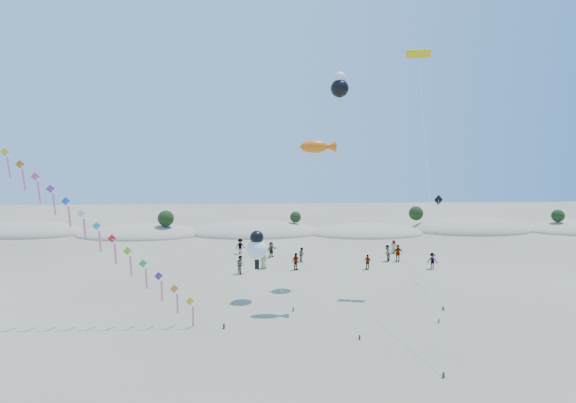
% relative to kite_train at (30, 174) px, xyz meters
% --- Properties ---
extents(ground, '(160.00, 160.00, 0.00)m').
position_rel_kite_train_xyz_m(ground, '(14.89, -11.85, -10.51)').
color(ground, '#7A6F55').
rests_on(ground, ground).
extents(dune_ridge, '(145.30, 11.49, 5.57)m').
position_rel_kite_train_xyz_m(dune_ridge, '(15.95, 33.29, -10.40)').
color(dune_ridge, tan).
rests_on(dune_ridge, ground).
extents(kite_train, '(25.76, 5.26, 20.29)m').
position_rel_kite_train_xyz_m(kite_train, '(0.00, 0.00, 0.00)').
color(kite_train, '#3F2D1E').
rests_on(kite_train, ground).
extents(fish_kite, '(3.41, 7.83, 12.88)m').
position_rel_kite_train_xyz_m(fish_kite, '(20.56, 2.34, 1.84)').
color(fish_kite, '#3F2D1E').
rests_on(fish_kite, ground).
extents(cartoon_kite_low, '(3.64, 4.01, 5.66)m').
position_rel_kite_train_xyz_m(cartoon_kite_low, '(15.78, 3.72, -6.19)').
color(cartoon_kite_low, '#3F2D1E').
rests_on(cartoon_kite_low, ground).
extents(cartoon_kite_high, '(6.46, 12.74, 19.09)m').
position_rel_kite_train_xyz_m(cartoon_kite_high, '(23.28, 9.51, 7.24)').
color(cartoon_kite_high, '#3F2D1E').
rests_on(cartoon_kite_high, ground).
extents(parafoil_kite, '(4.78, 18.05, 20.67)m').
position_rel_kite_train_xyz_m(parafoil_kite, '(29.58, 6.81, 9.21)').
color(parafoil_kite, '#3F2D1E').
rests_on(parafoil_kite, ground).
extents(dark_kite, '(2.99, 8.67, 7.96)m').
position_rel_kite_train_xyz_m(dark_kite, '(31.76, 6.35, -5.07)').
color(dark_kite, '#3F2D1E').
rests_on(dark_kite, ground).
extents(beachgoers, '(21.06, 9.80, 1.84)m').
position_rel_kite_train_xyz_m(beachgoers, '(22.23, 15.55, -9.66)').
color(beachgoers, slate).
rests_on(beachgoers, ground).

